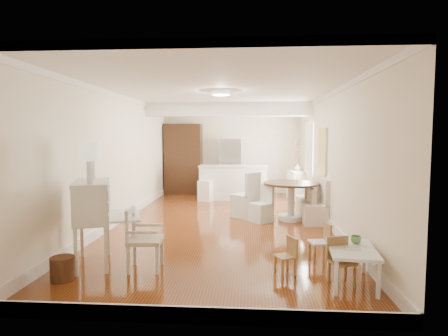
# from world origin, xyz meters

# --- Properties ---
(room) EXTENTS (9.00, 9.04, 2.82)m
(room) POSITION_xyz_m (0.04, 0.32, 1.98)
(room) COLOR brown
(room) RESTS_ON ground
(secretary_bureau) EXTENTS (1.24, 1.26, 1.24)m
(secretary_bureau) POSITION_xyz_m (-1.70, -2.84, 0.62)
(secretary_bureau) COLOR silver
(secretary_bureau) RESTS_ON ground
(gustavian_armchair) EXTENTS (0.54, 0.54, 0.88)m
(gustavian_armchair) POSITION_xyz_m (-0.88, -3.00, 0.44)
(gustavian_armchair) COLOR beige
(gustavian_armchair) RESTS_ON ground
(wicker_basket) EXTENTS (0.40, 0.40, 0.31)m
(wicker_basket) POSITION_xyz_m (-1.86, -3.45, 0.15)
(wicker_basket) COLOR #4D2D18
(wicker_basket) RESTS_ON ground
(kids_table) EXTENTS (0.66, 0.99, 0.47)m
(kids_table) POSITION_xyz_m (1.89, -3.32, 0.23)
(kids_table) COLOR white
(kids_table) RESTS_ON ground
(kids_chair_a) EXTENTS (0.34, 0.34, 0.52)m
(kids_chair_a) POSITION_xyz_m (1.07, -3.06, 0.26)
(kids_chair_a) COLOR #A9854D
(kids_chair_a) RESTS_ON ground
(kids_chair_b) EXTENTS (0.33, 0.33, 0.59)m
(kids_chair_b) POSITION_xyz_m (1.64, -2.47, 0.30)
(kids_chair_b) COLOR #AC824E
(kids_chair_b) RESTS_ON ground
(kids_chair_c) EXTENTS (0.35, 0.35, 0.60)m
(kids_chair_c) POSITION_xyz_m (1.75, -3.36, 0.30)
(kids_chair_c) COLOR olive
(kids_chair_c) RESTS_ON ground
(banquette) EXTENTS (0.52, 1.60, 0.98)m
(banquette) POSITION_xyz_m (1.99, 0.50, 0.49)
(banquette) COLOR silver
(banquette) RESTS_ON ground
(dining_table) EXTENTS (1.42, 1.42, 0.85)m
(dining_table) POSITION_xyz_m (1.52, 0.36, 0.43)
(dining_table) COLOR #462B16
(dining_table) RESTS_ON ground
(slip_chair_near) EXTENTS (0.57, 0.56, 0.83)m
(slip_chair_near) POSITION_xyz_m (0.85, 0.13, 0.41)
(slip_chair_near) COLOR silver
(slip_chair_near) RESTS_ON ground
(slip_chair_far) EXTENTS (0.72, 0.72, 1.06)m
(slip_chair_far) POSITION_xyz_m (0.49, 0.62, 0.53)
(slip_chair_far) COLOR silver
(slip_chair_far) RESTS_ON ground
(breakfast_counter) EXTENTS (2.05, 0.65, 1.03)m
(breakfast_counter) POSITION_xyz_m (0.10, 3.10, 0.52)
(breakfast_counter) COLOR white
(breakfast_counter) RESTS_ON ground
(bar_stool_left) EXTENTS (0.47, 0.47, 0.96)m
(bar_stool_left) POSITION_xyz_m (-0.69, 2.76, 0.48)
(bar_stool_left) COLOR white
(bar_stool_left) RESTS_ON ground
(bar_stool_right) EXTENTS (0.42, 0.42, 1.02)m
(bar_stool_right) POSITION_xyz_m (0.68, 2.29, 0.51)
(bar_stool_right) COLOR white
(bar_stool_right) RESTS_ON ground
(pantry_cabinet) EXTENTS (1.20, 0.60, 2.30)m
(pantry_cabinet) POSITION_xyz_m (-1.60, 4.18, 1.15)
(pantry_cabinet) COLOR #381E11
(pantry_cabinet) RESTS_ON ground
(fridge) EXTENTS (0.75, 0.65, 1.80)m
(fridge) POSITION_xyz_m (0.30, 4.15, 0.90)
(fridge) COLOR silver
(fridge) RESTS_ON ground
(sideboard) EXTENTS (0.52, 0.94, 0.86)m
(sideboard) POSITION_xyz_m (2.00, 3.29, 0.43)
(sideboard) COLOR white
(sideboard) RESTS_ON ground
(pencil_cup) EXTENTS (0.16, 0.16, 0.11)m
(pencil_cup) POSITION_xyz_m (1.98, -3.14, 0.52)
(pencil_cup) COLOR #5E9959
(pencil_cup) RESTS_ON kids_table
(branch_vase) EXTENTS (0.26, 0.26, 0.21)m
(branch_vase) POSITION_xyz_m (2.03, 3.33, 0.97)
(branch_vase) COLOR silver
(branch_vase) RESTS_ON sideboard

